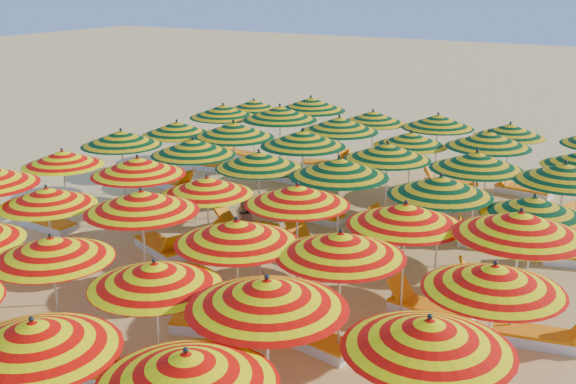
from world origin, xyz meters
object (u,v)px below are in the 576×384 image
object	(u,v)px
umbrella_8	(51,248)
lounger_27	(239,154)
lounger_21	(490,240)
umbrella_44	(373,117)
umbrella_39	(411,139)
lounger_31	(522,190)
umbrella_23	(520,224)
umbrella_46	(510,130)
umbrella_45	(438,121)
beachgoer_b	(245,224)
umbrella_21	(297,195)
umbrella_22	(405,215)
lounger_10	(311,339)
umbrella_17	(494,278)
lounger_23	(210,166)
umbrella_10	(267,294)
lounger_30	(449,184)
umbrella_15	(237,232)
umbrella_29	(534,206)
umbrella_34	(477,161)
umbrella_35	(565,173)
lounger_11	(47,223)
umbrella_25	(193,147)
lounger_4	(80,357)
umbrella_13	(47,197)
umbrella_30	(177,128)
umbrella_16	(340,245)
umbrella_40	(489,139)
umbrella_18	(62,158)
lounger_25	(429,202)
lounger_28	(327,164)
beachgoer_a	(257,277)
umbrella_43	(311,104)
lounger_20	(400,229)
lounger_12	(162,247)
umbrella_3	(33,336)
umbrella_31	(233,130)
lounger_5	(129,376)
lounger_18	(172,183)
lounger_24	(297,179)
umbrella_11	(429,334)
umbrella_33	(387,151)
umbrella_38	(339,124)
umbrella_26	(259,160)
umbrella_24	(121,138)
umbrella_9	(155,275)
umbrella_36	(223,111)
umbrella_20	(207,186)
umbrella_27	(339,167)
umbrella_37	(280,113)
lounger_15	(245,226)
umbrella_32	(303,138)
lounger_9	(218,324)

from	to	relation	value
umbrella_8	lounger_27	bearing A→B (deg)	111.44
lounger_21	umbrella_44	bearing A→B (deg)	-54.30
umbrella_39	lounger_31	world-z (taller)	umbrella_39
umbrella_23	umbrella_46	size ratio (longest dim) A/B	1.03
umbrella_45	beachgoer_b	world-z (taller)	umbrella_45
umbrella_39	umbrella_21	bearing A→B (deg)	-89.66
umbrella_21	umbrella_22	size ratio (longest dim) A/B	1.04
umbrella_22	lounger_10	size ratio (longest dim) A/B	1.45
umbrella_17	lounger_23	size ratio (longest dim) A/B	1.67
umbrella_10	lounger_30	world-z (taller)	umbrella_10
umbrella_15	umbrella_29	distance (m)	6.31
umbrella_34	umbrella_35	xyz separation A→B (m)	(2.12, -0.13, 0.02)
umbrella_22	lounger_11	distance (m)	10.48
umbrella_25	lounger_4	world-z (taller)	umbrella_25
umbrella_13	umbrella_30	bearing A→B (deg)	105.76
umbrella_16	umbrella_40	xyz separation A→B (m)	(0.01, 9.30, 0.06)
umbrella_18	umbrella_35	world-z (taller)	umbrella_35
lounger_25	lounger_28	bearing A→B (deg)	165.18
beachgoer_a	umbrella_40	bearing A→B (deg)	-58.44
umbrella_21	umbrella_43	bearing A→B (deg)	116.99
umbrella_15	lounger_4	distance (m)	3.54
umbrella_22	lounger_20	distance (m)	5.22
lounger_12	lounger_21	world-z (taller)	same
umbrella_3	umbrella_13	distance (m)	6.86
umbrella_31	umbrella_46	distance (m)	8.49
umbrella_15	lounger_5	bearing A→B (deg)	-106.91
umbrella_17	umbrella_43	bearing A→B (deg)	129.74
lounger_4	lounger_10	xyz separation A→B (m)	(3.22, 2.64, 0.00)
umbrella_44	umbrella_21	bearing A→B (deg)	-76.00
umbrella_10	umbrella_13	bearing A→B (deg)	162.35
umbrella_10	lounger_18	distance (m)	13.55
umbrella_21	lounger_24	world-z (taller)	umbrella_21
umbrella_11	umbrella_34	world-z (taller)	umbrella_34
umbrella_33	lounger_24	distance (m)	5.45
umbrella_8	lounger_31	bearing A→B (deg)	70.99
umbrella_38	umbrella_45	distance (m)	3.35
umbrella_23	umbrella_33	xyz separation A→B (m)	(-4.46, 4.43, -0.12)
umbrella_8	umbrella_26	xyz separation A→B (m)	(-0.11, 6.92, 0.06)
umbrella_24	umbrella_39	bearing A→B (deg)	33.45
umbrella_9	umbrella_40	bearing A→B (deg)	79.72
umbrella_36	umbrella_29	bearing A→B (deg)	-23.92
umbrella_17	umbrella_20	xyz separation A→B (m)	(-7.20, 2.23, -0.13)
umbrella_30	umbrella_8	bearing A→B (deg)	-63.55
lounger_23	umbrella_27	bearing A→B (deg)	138.57
umbrella_11	lounger_23	bearing A→B (deg)	136.15
umbrella_37	beachgoer_a	bearing A→B (deg)	-61.88
lounger_15	lounger_24	xyz separation A→B (m)	(-1.10, 4.78, 0.00)
umbrella_34	lounger_31	bearing A→B (deg)	88.30
umbrella_32	lounger_11	bearing A→B (deg)	-140.18
umbrella_11	lounger_9	world-z (taller)	umbrella_11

